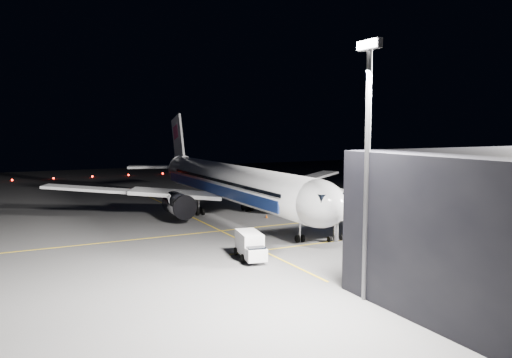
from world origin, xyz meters
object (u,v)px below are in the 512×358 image
at_px(jet_bridge, 421,197).
at_px(safety_cone_b, 295,208).
at_px(baggage_tug, 329,197).
at_px(safety_cone_c, 290,209).
at_px(safety_cone_a, 267,216).
at_px(floodlight_mast_south, 367,147).
at_px(service_truck, 251,245).
at_px(airliner, 228,182).

height_order(jet_bridge, safety_cone_b, jet_bridge).
xyz_separation_m(baggage_tug, safety_cone_b, (4.43, -10.01, -0.55)).
height_order(jet_bridge, safety_cone_c, jet_bridge).
xyz_separation_m(baggage_tug, safety_cone_a, (9.11, -17.96, -0.61)).
relative_size(floodlight_mast_south, service_truck, 3.54).
xyz_separation_m(service_truck, safety_cone_b, (-25.12, 20.77, -1.17)).
distance_m(jet_bridge, safety_cone_c, 23.70).
distance_m(airliner, safety_cone_b, 12.94).
xyz_separation_m(service_truck, safety_cone_c, (-24.97, 19.76, -1.24)).
height_order(service_truck, safety_cone_c, service_truck).
xyz_separation_m(jet_bridge, service_truck, (2.77, -26.84, -3.07)).
bearing_deg(floodlight_mast_south, safety_cone_a, 164.26).
bearing_deg(floodlight_mast_south, safety_cone_c, 157.10).
xyz_separation_m(jet_bridge, floodlight_mast_south, (18.00, -24.07, 7.79)).
relative_size(service_truck, safety_cone_a, 10.52).
bearing_deg(jet_bridge, safety_cone_a, -141.56).
bearing_deg(safety_cone_a, safety_cone_c, 123.19).
bearing_deg(safety_cone_a, jet_bridge, 38.44).
bearing_deg(safety_cone_a, service_truck, -32.10).
bearing_deg(service_truck, floodlight_mast_south, 21.05).
relative_size(airliner, jet_bridge, 1.79).
bearing_deg(safety_cone_c, safety_cone_a, -56.81).
height_order(airliner, safety_cone_a, airliner).
relative_size(service_truck, baggage_tug, 1.82).
distance_m(service_truck, baggage_tug, 42.67).
bearing_deg(service_truck, airliner, 171.97).
height_order(airliner, jet_bridge, airliner).
height_order(baggage_tug, safety_cone_c, baggage_tug).
relative_size(floodlight_mast_south, baggage_tug, 6.44).
relative_size(baggage_tug, safety_cone_c, 5.79).
bearing_deg(jet_bridge, floodlight_mast_south, -53.21).
xyz_separation_m(floodlight_mast_south, service_truck, (-15.23, -2.77, -10.86)).
xyz_separation_m(safety_cone_a, safety_cone_c, (-4.54, 6.94, -0.00)).
relative_size(floodlight_mast_south, safety_cone_c, 37.28).
xyz_separation_m(jet_bridge, safety_cone_b, (-22.35, -6.07, -4.24)).
bearing_deg(service_truck, baggage_tug, 144.57).
relative_size(jet_bridge, safety_cone_b, 50.31).
bearing_deg(safety_cone_a, baggage_tug, 116.91).
bearing_deg(airliner, baggage_tug, 99.56).
distance_m(airliner, service_truck, 27.54).
bearing_deg(floodlight_mast_south, baggage_tug, 147.98).
distance_m(baggage_tug, safety_cone_a, 20.15).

